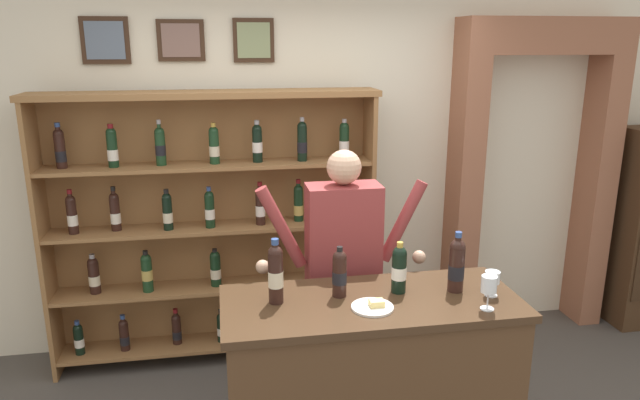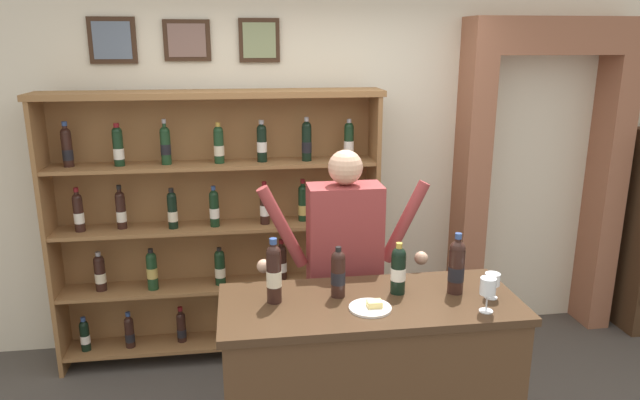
{
  "view_description": "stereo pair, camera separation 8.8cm",
  "coord_description": "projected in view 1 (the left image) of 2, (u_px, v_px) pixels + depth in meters",
  "views": [
    {
      "loc": [
        -0.54,
        -2.57,
        2.27
      ],
      "look_at": [
        -0.04,
        0.31,
        1.46
      ],
      "focal_mm": 32.71,
      "sensor_mm": 36.0,
      "label": 1
    },
    {
      "loc": [
        -0.46,
        -2.59,
        2.27
      ],
      "look_at": [
        -0.04,
        0.31,
        1.46
      ],
      "focal_mm": 32.71,
      "sensor_mm": 36.0,
      "label": 2
    }
  ],
  "objects": [
    {
      "name": "archway_doorway",
      "position": [
        527.0,
        161.0,
        4.58
      ],
      "size": [
        1.29,
        0.45,
        2.43
      ],
      "color": "#935B42",
      "rests_on": "ground"
    },
    {
      "name": "tasting_bottle_riserva",
      "position": [
        276.0,
        273.0,
        2.82
      ],
      "size": [
        0.07,
        0.07,
        0.33
      ],
      "color": "black",
      "rests_on": "tasting_counter"
    },
    {
      "name": "tasting_bottle_brunello",
      "position": [
        340.0,
        272.0,
        2.9
      ],
      "size": [
        0.07,
        0.07,
        0.26
      ],
      "color": "black",
      "rests_on": "tasting_counter"
    },
    {
      "name": "tasting_counter",
      "position": [
        369.0,
        390.0,
        3.03
      ],
      "size": [
        1.49,
        0.62,
        1.02
      ],
      "color": "#4C331E",
      "rests_on": "ground"
    },
    {
      "name": "tasting_bottle_prosecco",
      "position": [
        399.0,
        268.0,
        2.95
      ],
      "size": [
        0.08,
        0.08,
        0.27
      ],
      "color": "black",
      "rests_on": "tasting_counter"
    },
    {
      "name": "back_wall",
      "position": [
        293.0,
        136.0,
        4.35
      ],
      "size": [
        12.0,
        0.19,
        3.15
      ],
      "color": "beige",
      "rests_on": "ground"
    },
    {
      "name": "wine_glass_spare",
      "position": [
        489.0,
        286.0,
        2.76
      ],
      "size": [
        0.08,
        0.08,
        0.17
      ],
      "color": "silver",
      "rests_on": "tasting_counter"
    },
    {
      "name": "tasting_bottle_rosso",
      "position": [
        457.0,
        265.0,
        2.96
      ],
      "size": [
        0.08,
        0.08,
        0.32
      ],
      "color": "black",
      "rests_on": "tasting_counter"
    },
    {
      "name": "cheese_plate",
      "position": [
        373.0,
        306.0,
        2.8
      ],
      "size": [
        0.2,
        0.2,
        0.04
      ],
      "color": "white",
      "rests_on": "tasting_counter"
    },
    {
      "name": "wine_glass_right",
      "position": [
        492.0,
        279.0,
        2.91
      ],
      "size": [
        0.08,
        0.08,
        0.13
      ],
      "color": "silver",
      "rests_on": "tasting_counter"
    },
    {
      "name": "shopkeeper",
      "position": [
        343.0,
        258.0,
        3.4
      ],
      "size": [
        1.02,
        0.22,
        1.68
      ],
      "color": "#2D3347",
      "rests_on": "ground"
    },
    {
      "name": "wine_shelf",
      "position": [
        213.0,
        222.0,
        4.08
      ],
      "size": [
        2.3,
        0.32,
        1.94
      ],
      "color": "olive",
      "rests_on": "ground"
    }
  ]
}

